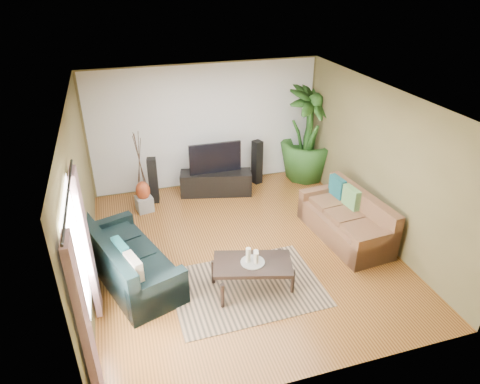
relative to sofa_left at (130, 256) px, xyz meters
name	(u,v)px	position (x,y,z in m)	size (l,w,h in m)	color
floor	(243,250)	(1.92, 0.21, -0.42)	(5.50, 5.50, 0.00)	#985C27
ceiling	(244,99)	(1.92, 0.21, 2.28)	(5.50, 5.50, 0.00)	white
wall_back	(206,127)	(1.92, 2.96, 0.93)	(5.00, 5.00, 0.00)	brown
wall_front	(320,291)	(1.92, -2.54, 0.93)	(5.00, 5.00, 0.00)	brown
wall_left	(81,203)	(-0.58, 0.21, 0.92)	(5.50, 5.50, 0.00)	brown
wall_right	(379,163)	(4.42, 0.21, 0.92)	(5.50, 5.50, 0.00)	brown
backwall_panel	(206,127)	(1.92, 2.95, 0.93)	(4.90, 4.90, 0.00)	white
window_pane	(78,265)	(-0.56, -1.39, 0.97)	(1.80, 1.80, 0.00)	white
curtain_near	(85,327)	(-0.51, -2.14, 0.72)	(0.08, 0.35, 2.20)	gray
curtain_far	(87,246)	(-0.51, -0.64, 0.72)	(0.08, 0.35, 2.20)	gray
curtain_rod	(68,195)	(-0.51, -1.39, 1.87)	(0.03, 0.03, 1.90)	black
sofa_left	(130,256)	(0.00, 0.00, 0.00)	(2.09, 0.89, 0.85)	black
sofa_right	(346,217)	(3.80, 0.07, 0.00)	(1.91, 0.86, 0.85)	brown
area_rug	(247,287)	(1.67, -0.76, -0.42)	(2.27, 1.61, 0.01)	#9D7D5C
coffee_table	(252,275)	(1.75, -0.78, -0.18)	(1.18, 0.64, 0.48)	black
candle_tray	(253,262)	(1.75, -0.78, 0.06)	(0.36, 0.36, 0.02)	gray
candle_tall	(248,255)	(1.69, -0.75, 0.19)	(0.07, 0.07, 0.24)	beige
candle_mid	(256,258)	(1.79, -0.82, 0.16)	(0.07, 0.07, 0.18)	beige
candle_short	(256,255)	(1.82, -0.72, 0.15)	(0.07, 0.07, 0.15)	beige
tv_stand	(216,183)	(1.97, 2.39, -0.17)	(1.52, 0.46, 0.51)	black
television	(215,158)	(1.97, 2.41, 0.41)	(1.12, 0.06, 0.66)	black
speaker_left	(153,180)	(0.64, 2.42, 0.07)	(0.18, 0.20, 0.98)	black
speaker_right	(257,162)	(2.99, 2.65, 0.08)	(0.18, 0.20, 1.01)	black
potted_plant	(308,134)	(4.17, 2.58, 0.65)	(1.20, 1.20, 2.15)	#214C19
plant_pot	(305,171)	(4.17, 2.58, -0.27)	(0.40, 0.40, 0.31)	black
pedestal	(144,204)	(0.40, 2.10, -0.27)	(0.31, 0.31, 0.31)	#979795
vase	(143,191)	(0.40, 2.10, 0.03)	(0.28, 0.28, 0.40)	#9A3A1C
side_table	(109,252)	(-0.33, 0.46, -0.18)	(0.46, 0.46, 0.49)	brown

